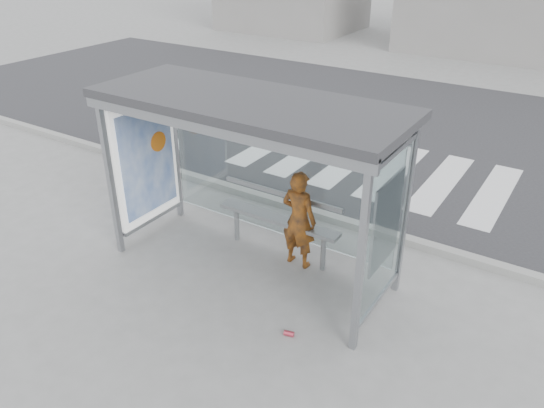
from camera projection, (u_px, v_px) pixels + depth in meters
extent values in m
plane|color=slate|center=(251.00, 269.00, 7.94)|extent=(80.00, 80.00, 0.00)
cube|color=#28282A|center=(412.00, 132.00, 13.14)|extent=(30.00, 10.00, 0.01)
cube|color=gray|center=(314.00, 212.00, 9.36)|extent=(30.00, 0.18, 0.12)
cube|color=silver|center=(273.00, 143.00, 12.47)|extent=(0.55, 3.00, 0.00)
cube|color=silver|center=(310.00, 152.00, 12.00)|extent=(0.55, 3.00, 0.00)
cube|color=silver|center=(350.00, 161.00, 11.52)|extent=(0.55, 3.00, 0.00)
cube|color=silver|center=(393.00, 171.00, 11.04)|extent=(0.55, 3.00, 0.00)
cube|color=silver|center=(441.00, 183.00, 10.56)|extent=(0.55, 3.00, 0.00)
cube|color=silver|center=(493.00, 195.00, 10.08)|extent=(0.55, 3.00, 0.00)
cube|color=gray|center=(110.00, 179.00, 7.79)|extent=(0.08, 0.08, 2.50)
cube|color=gray|center=(361.00, 262.00, 5.88)|extent=(0.08, 0.08, 2.50)
cube|color=gray|center=(175.00, 149.00, 8.83)|extent=(0.08, 0.08, 2.50)
cube|color=gray|center=(405.00, 211.00, 6.92)|extent=(0.08, 0.08, 2.50)
cube|color=#2D2D30|center=(247.00, 103.00, 6.74)|extent=(4.25, 1.65, 0.12)
cube|color=gray|center=(210.00, 128.00, 6.22)|extent=(4.25, 0.06, 0.18)
cube|color=white|center=(276.00, 173.00, 7.85)|extent=(3.80, 0.02, 2.00)
cube|color=white|center=(144.00, 160.00, 8.28)|extent=(0.15, 1.25, 2.00)
cube|color=#2E55A6|center=(148.00, 161.00, 8.24)|extent=(0.01, 1.10, 1.70)
cylinder|color=#CC6312|center=(158.00, 142.00, 8.31)|extent=(0.02, 0.32, 0.32)
cube|color=white|center=(385.00, 231.00, 6.37)|extent=(0.03, 1.25, 2.00)
cube|color=beige|center=(385.00, 222.00, 6.38)|extent=(0.03, 0.86, 1.16)
imported|color=#E64915|center=(299.00, 219.00, 7.72)|extent=(0.57, 0.38, 1.52)
cube|color=gray|center=(278.00, 219.00, 8.01)|extent=(2.02, 0.25, 0.06)
cylinder|color=gray|center=(237.00, 224.00, 8.54)|extent=(0.08, 0.08, 0.59)
cylinder|color=gray|center=(323.00, 253.00, 7.79)|extent=(0.08, 0.08, 0.59)
cube|color=gray|center=(281.00, 194.00, 7.89)|extent=(2.02, 0.04, 0.07)
cylinder|color=#CA3B4E|center=(289.00, 334.00, 6.63)|extent=(0.14, 0.10, 0.07)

